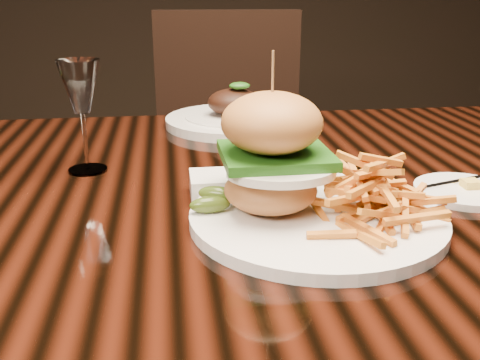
{
  "coord_description": "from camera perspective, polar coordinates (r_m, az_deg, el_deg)",
  "views": [
    {
      "loc": [
        -0.11,
        -0.79,
        1.03
      ],
      "look_at": [
        -0.03,
        -0.17,
        0.81
      ],
      "focal_mm": 42.0,
      "sensor_mm": 36.0,
      "label": 1
    }
  ],
  "objects": [
    {
      "name": "ramekin",
      "position": [
        0.77,
        -2.51,
        -0.58
      ],
      "size": [
        0.09,
        0.09,
        0.03
      ],
      "primitive_type": "cube",
      "rotation": [
        0.0,
        0.0,
        0.36
      ],
      "color": "white",
      "rests_on": "dining_table"
    },
    {
      "name": "side_saucer",
      "position": [
        0.85,
        21.76,
        -1.01
      ],
      "size": [
        0.14,
        0.14,
        0.02
      ],
      "rotation": [
        0.0,
        0.0,
        -0.21
      ],
      "color": "white",
      "rests_on": "dining_table"
    },
    {
      "name": "burger_plate",
      "position": [
        0.68,
        7.41,
        -0.13
      ],
      "size": [
        0.31,
        0.31,
        0.21
      ],
      "rotation": [
        0.0,
        0.0,
        -0.19
      ],
      "color": "white",
      "rests_on": "dining_table"
    },
    {
      "name": "dining_table",
      "position": [
        0.88,
        0.64,
        -4.64
      ],
      "size": [
        1.6,
        0.9,
        0.75
      ],
      "color": "black",
      "rests_on": "ground"
    },
    {
      "name": "far_dish",
      "position": [
        1.17,
        -0.6,
        6.41
      ],
      "size": [
        0.28,
        0.28,
        0.09
      ],
      "rotation": [
        0.0,
        0.0,
        0.36
      ],
      "color": "white",
      "rests_on": "dining_table"
    },
    {
      "name": "wine_glass",
      "position": [
        0.89,
        -15.9,
        8.71
      ],
      "size": [
        0.06,
        0.06,
        0.17
      ],
      "color": "white",
      "rests_on": "dining_table"
    },
    {
      "name": "chair_far",
      "position": [
        1.76,
        -1.03,
        3.25
      ],
      "size": [
        0.48,
        0.49,
        0.95
      ],
      "rotation": [
        0.0,
        0.0,
        -0.05
      ],
      "color": "black",
      "rests_on": "ground"
    }
  ]
}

